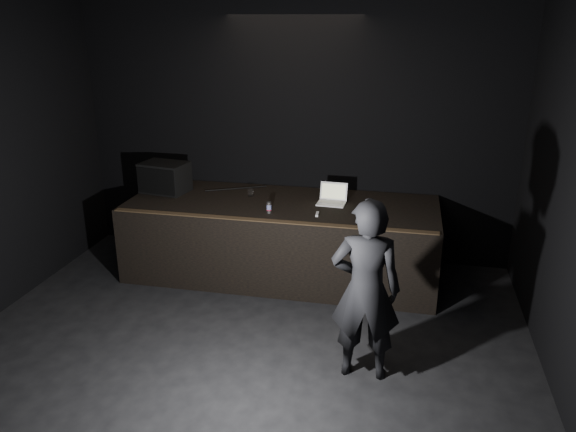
{
  "coord_description": "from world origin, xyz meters",
  "views": [
    {
      "loc": [
        1.52,
        -4.0,
        3.28
      ],
      "look_at": [
        0.17,
        2.3,
        0.98
      ],
      "focal_mm": 35.0,
      "sensor_mm": 36.0,
      "label": 1
    }
  ],
  "objects_px": {
    "person": "(366,290)",
    "beer_can": "(269,208)",
    "stage_riser": "(282,238)",
    "stage_monitor": "(165,177)",
    "laptop": "(332,198)"
  },
  "relations": [
    {
      "from": "beer_can",
      "to": "person",
      "type": "xyz_separation_m",
      "value": [
        1.32,
        -1.61,
        -0.18
      ]
    },
    {
      "from": "stage_monitor",
      "to": "beer_can",
      "type": "relative_size",
      "value": 4.73
    },
    {
      "from": "stage_monitor",
      "to": "person",
      "type": "xyz_separation_m",
      "value": [
        2.92,
        -2.18,
        -0.31
      ]
    },
    {
      "from": "stage_riser",
      "to": "laptop",
      "type": "height_order",
      "value": "laptop"
    },
    {
      "from": "stage_monitor",
      "to": "beer_can",
      "type": "bearing_deg",
      "value": -10.21
    },
    {
      "from": "stage_riser",
      "to": "beer_can",
      "type": "relative_size",
      "value": 28.27
    },
    {
      "from": "stage_riser",
      "to": "beer_can",
      "type": "bearing_deg",
      "value": -98.56
    },
    {
      "from": "laptop",
      "to": "person",
      "type": "xyz_separation_m",
      "value": [
        0.61,
        -2.17,
        -0.17
      ]
    },
    {
      "from": "stage_riser",
      "to": "stage_monitor",
      "type": "relative_size",
      "value": 5.98
    },
    {
      "from": "stage_riser",
      "to": "stage_monitor",
      "type": "height_order",
      "value": "stage_monitor"
    },
    {
      "from": "beer_can",
      "to": "stage_monitor",
      "type": "bearing_deg",
      "value": 160.68
    },
    {
      "from": "beer_can",
      "to": "stage_riser",
      "type": "bearing_deg",
      "value": 81.44
    },
    {
      "from": "laptop",
      "to": "person",
      "type": "distance_m",
      "value": 2.27
    },
    {
      "from": "person",
      "to": "beer_can",
      "type": "bearing_deg",
      "value": -53.22
    },
    {
      "from": "stage_monitor",
      "to": "laptop",
      "type": "xyz_separation_m",
      "value": [
        2.31,
        -0.0,
        -0.14
      ]
    }
  ]
}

